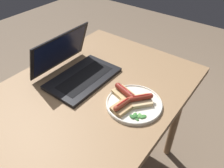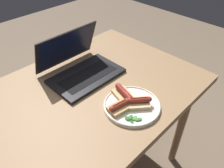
% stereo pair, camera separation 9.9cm
% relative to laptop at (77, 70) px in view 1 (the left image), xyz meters
% --- Properties ---
extents(desk, '(1.16, 0.79, 0.77)m').
position_rel_laptop_xyz_m(desk, '(-0.08, -0.13, -0.13)').
color(desk, '#93704C').
rests_on(desk, ground_plane).
extents(laptop, '(0.36, 0.30, 0.22)m').
position_rel_laptop_xyz_m(laptop, '(0.00, 0.00, 0.00)').
color(laptop, black).
rests_on(laptop, desk).
extents(plate, '(0.25, 0.25, 0.02)m').
position_rel_laptop_xyz_m(plate, '(0.00, -0.35, -0.03)').
color(plate, silver).
rests_on(plate, desk).
extents(sausage_toast_left, '(0.12, 0.11, 0.05)m').
position_rel_laptop_xyz_m(sausage_toast_left, '(0.02, -0.37, -0.01)').
color(sausage_toast_left, '#D6B784').
rests_on(sausage_toast_left, plate).
extents(sausage_toast_middle, '(0.10, 0.13, 0.05)m').
position_rel_laptop_xyz_m(sausage_toast_middle, '(0.01, -0.29, -0.01)').
color(sausage_toast_middle, tan).
rests_on(sausage_toast_middle, plate).
extents(sausage_toast_right, '(0.10, 0.08, 0.04)m').
position_rel_laptop_xyz_m(sausage_toast_right, '(-0.06, -0.33, -0.01)').
color(sausage_toast_right, tan).
rests_on(sausage_toast_right, plate).
extents(salad_pile, '(0.06, 0.07, 0.01)m').
position_rel_laptop_xyz_m(salad_pile, '(-0.06, -0.40, -0.03)').
color(salad_pile, '#387A33').
rests_on(salad_pile, plate).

